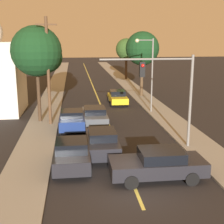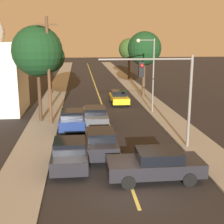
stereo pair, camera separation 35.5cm
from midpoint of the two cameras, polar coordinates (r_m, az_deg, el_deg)
ground_plane at (r=15.24m, az=3.48°, el=-13.68°), size 200.00×200.00×0.00m
road_surface at (r=49.88m, az=-4.00°, el=5.42°), size 8.20×80.00×0.01m
sidewalk_left at (r=49.89m, az=-10.18°, el=5.31°), size 2.50×80.00×0.12m
sidewalk_right at (r=50.43m, az=2.10°, el=5.60°), size 2.50×80.00×0.12m
car_near_lane_front at (r=18.84m, az=-2.38°, el=-5.47°), size 1.93×4.29×1.60m
car_near_lane_second at (r=25.15m, az=-3.60°, el=-0.72°), size 1.99×4.47×1.54m
car_outer_lane_front at (r=17.10m, az=-7.98°, el=-7.62°), size 2.01×3.87×1.65m
car_outer_lane_second at (r=24.03m, az=-7.74°, el=-1.40°), size 1.98×3.85×1.59m
car_far_oncoming at (r=33.32m, az=0.71°, el=2.72°), size 1.86×4.07×1.45m
car_crossing_right at (r=15.93m, az=7.76°, el=-9.38°), size 4.76×2.10×1.53m
traffic_signal_mast at (r=19.48m, az=9.88°, el=5.00°), size 5.79×0.42×5.82m
streetlamp_right at (r=28.97m, az=6.26°, el=8.48°), size 1.71×0.36×6.75m
utility_pole_left at (r=25.06m, az=-12.00°, el=7.52°), size 1.60×0.24×8.39m
tree_left_near at (r=26.07m, az=-14.05°, el=10.71°), size 4.05×4.05×7.80m
tree_left_far at (r=39.81m, az=-12.05°, el=9.76°), size 3.79×3.79×6.38m
tree_right_near at (r=37.19m, az=5.29°, el=11.46°), size 3.92×3.92×7.56m
tree_right_far at (r=53.04m, az=2.44°, el=11.39°), size 3.53×3.53×6.73m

